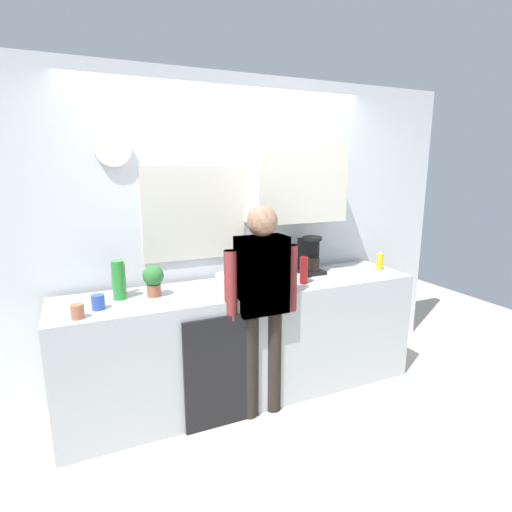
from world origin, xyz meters
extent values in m
plane|color=beige|center=(0.00, 0.00, 0.00)|extent=(8.00, 8.00, 0.00)
cube|color=#B2B7BC|center=(0.00, 0.30, 0.47)|extent=(2.88, 0.64, 0.94)
cube|color=black|center=(-0.32, -0.03, 0.42)|extent=(0.56, 0.02, 0.84)
cube|color=silver|center=(0.00, 0.73, 1.30)|extent=(4.48, 0.10, 2.60)
cube|color=beige|center=(-0.29, 0.67, 1.49)|extent=(0.86, 0.02, 0.76)
cube|color=#8CA5C6|center=(-0.29, 0.67, 1.49)|extent=(0.80, 0.02, 0.70)
cube|color=silver|center=(0.56, 0.52, 1.74)|extent=(0.84, 0.32, 0.68)
cylinder|color=silver|center=(-0.89, 0.66, 1.99)|extent=(0.26, 0.03, 0.26)
cube|color=black|center=(0.68, 0.42, 0.95)|extent=(0.20, 0.20, 0.03)
cube|color=black|center=(0.68, 0.48, 1.11)|extent=(0.18, 0.08, 0.28)
cylinder|color=black|center=(0.68, 0.39, 1.02)|extent=(0.11, 0.11, 0.11)
cylinder|color=black|center=(0.68, 0.42, 1.25)|extent=(0.17, 0.17, 0.03)
cylinder|color=black|center=(0.51, 0.27, 1.03)|extent=(0.06, 0.06, 0.18)
cylinder|color=#2D8C33|center=(-0.95, 0.37, 1.08)|extent=(0.09, 0.09, 0.28)
cylinder|color=maroon|center=(0.45, 0.17, 1.05)|extent=(0.06, 0.06, 0.22)
cylinder|color=brown|center=(-0.92, 0.48, 1.05)|extent=(0.06, 0.06, 0.23)
cylinder|color=olive|center=(-0.04, 0.19, 1.06)|extent=(0.06, 0.06, 0.25)
cylinder|color=#3351B2|center=(-1.10, 0.20, 0.99)|extent=(0.08, 0.08, 0.10)
cylinder|color=#B26647|center=(-1.22, 0.08, 0.98)|extent=(0.08, 0.08, 0.09)
cylinder|color=white|center=(-0.10, 0.41, 0.98)|extent=(0.22, 0.22, 0.08)
cylinder|color=#9E5638|center=(-0.71, 0.34, 0.98)|extent=(0.10, 0.10, 0.09)
sphere|color=#2D7233|center=(-0.71, 0.34, 1.09)|extent=(0.15, 0.15, 0.15)
cylinder|color=yellow|center=(1.32, 0.27, 1.01)|extent=(0.06, 0.06, 0.15)
cone|color=white|center=(1.32, 0.27, 1.10)|extent=(0.02, 0.02, 0.03)
cylinder|color=#3F4766|center=(-0.10, 0.00, 0.41)|extent=(0.12, 0.12, 0.82)
cylinder|color=#3F4766|center=(0.10, 0.00, 0.41)|extent=(0.12, 0.12, 0.82)
cube|color=white|center=(0.00, 0.00, 1.10)|extent=(0.36, 0.20, 0.56)
sphere|color=#D8AD8C|center=(0.00, 0.00, 1.49)|extent=(0.22, 0.22, 0.22)
cylinder|color=white|center=(-0.24, 0.00, 1.05)|extent=(0.09, 0.09, 0.50)
cylinder|color=white|center=(0.24, 0.00, 1.05)|extent=(0.09, 0.09, 0.50)
cylinder|color=brown|center=(-0.10, 0.00, 0.41)|extent=(0.12, 0.12, 0.82)
cylinder|color=brown|center=(0.10, 0.00, 0.41)|extent=(0.12, 0.12, 0.82)
cube|color=#D85959|center=(0.00, 0.00, 1.10)|extent=(0.36, 0.20, 0.56)
sphere|color=beige|center=(0.00, 0.00, 1.49)|extent=(0.22, 0.22, 0.22)
cylinder|color=#D85959|center=(-0.24, 0.00, 1.05)|extent=(0.09, 0.09, 0.50)
cylinder|color=#D85959|center=(0.24, 0.00, 1.05)|extent=(0.09, 0.09, 0.50)
camera|label=1|loc=(-1.18, -2.53, 1.86)|focal=28.28mm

